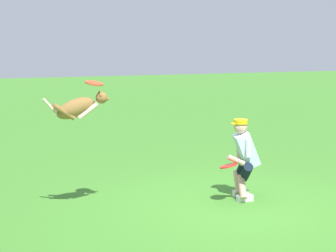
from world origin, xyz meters
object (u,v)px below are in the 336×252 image
frisbee_flying (94,83)px  frisbee_held (228,166)px  dog (79,107)px  person (244,156)px

frisbee_flying → frisbee_held: size_ratio=0.96×
dog → frisbee_flying: bearing=0.0°
person → frisbee_held: size_ratio=4.71×
person → frisbee_held: (0.35, 0.16, -0.09)m
dog → frisbee_held: 2.45m
frisbee_flying → frisbee_held: bearing=169.8°
person → dog: size_ratio=1.32×
frisbee_flying → person: bearing=175.2°
frisbee_flying → frisbee_held: frisbee_flying is taller
frisbee_held → frisbee_flying: bearing=-10.2°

